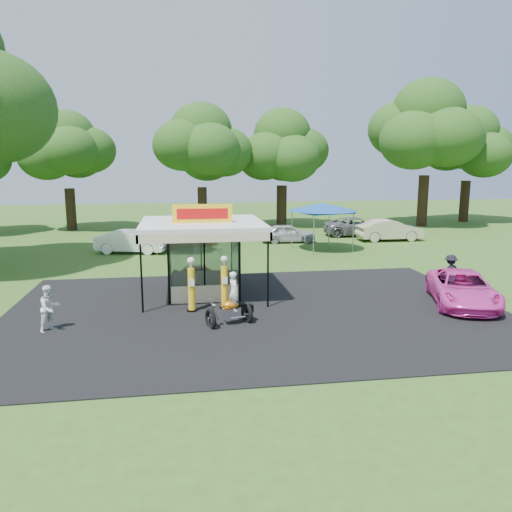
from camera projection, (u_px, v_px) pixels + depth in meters
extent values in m
plane|color=#35551A|center=(265.00, 327.00, 18.35)|extent=(120.00, 120.00, 0.00)
cube|color=black|center=(256.00, 311.00, 20.29)|extent=(20.00, 14.00, 0.04)
cube|color=white|center=(203.00, 294.00, 22.89)|extent=(3.00, 3.00, 0.06)
cube|color=white|center=(202.00, 223.00, 22.30)|extent=(5.40, 5.40, 0.18)
cube|color=yellow|center=(202.00, 213.00, 21.72)|extent=(2.60, 0.25, 0.80)
cube|color=red|center=(202.00, 214.00, 21.60)|extent=(2.21, 0.02, 0.45)
cylinder|color=black|center=(141.00, 274.00, 19.74)|extent=(0.08, 0.08, 3.20)
cylinder|color=black|center=(268.00, 270.00, 20.52)|extent=(0.08, 0.08, 3.20)
cylinder|color=black|center=(192.00, 311.00, 20.23)|extent=(0.42, 0.42, 0.10)
cylinder|color=yellow|center=(192.00, 289.00, 20.06)|extent=(0.29, 0.29, 1.73)
cylinder|color=silver|center=(191.00, 266.00, 19.89)|extent=(0.19, 0.19, 0.19)
sphere|color=white|center=(191.00, 261.00, 19.85)|extent=(0.31, 0.31, 0.31)
cube|color=white|center=(192.00, 283.00, 19.84)|extent=(0.21, 0.02, 0.29)
cylinder|color=black|center=(225.00, 308.00, 20.64)|extent=(0.42, 0.42, 0.10)
cylinder|color=yellow|center=(224.00, 286.00, 20.48)|extent=(0.29, 0.29, 1.71)
cylinder|color=silver|center=(224.00, 264.00, 20.30)|extent=(0.19, 0.19, 0.19)
sphere|color=white|center=(224.00, 259.00, 20.27)|extent=(0.30, 0.30, 0.30)
cube|color=white|center=(225.00, 281.00, 20.26)|extent=(0.21, 0.02, 0.29)
torus|color=black|center=(211.00, 319.00, 18.16)|extent=(0.42, 0.83, 0.83)
torus|color=black|center=(247.00, 314.00, 18.84)|extent=(0.42, 0.83, 0.83)
cube|color=silver|center=(230.00, 312.00, 18.50)|extent=(0.60, 0.44, 0.30)
ellipsoid|color=#BF660D|center=(230.00, 305.00, 18.45)|extent=(0.63, 0.35, 0.30)
cube|color=black|center=(239.00, 305.00, 18.61)|extent=(0.60, 0.42, 0.10)
cube|color=black|center=(248.00, 308.00, 18.82)|extent=(0.43, 0.43, 0.28)
cylinder|color=silver|center=(214.00, 309.00, 18.17)|extent=(0.43, 0.20, 0.88)
cylinder|color=silver|center=(218.00, 300.00, 18.17)|extent=(0.24, 0.58, 0.05)
sphere|color=silver|center=(214.00, 306.00, 18.13)|extent=(0.16, 0.16, 0.16)
imported|color=white|center=(234.00, 291.00, 18.42)|extent=(0.51, 0.63, 1.48)
torus|color=black|center=(196.00, 291.00, 22.26)|extent=(0.70, 0.48, 0.66)
torus|color=black|center=(193.00, 290.00, 22.37)|extent=(0.71, 0.55, 0.66)
cube|color=#593819|center=(465.00, 301.00, 20.17)|extent=(0.54, 0.31, 0.91)
cube|color=#593819|center=(462.00, 299.00, 20.39)|extent=(0.54, 0.31, 0.91)
imported|color=yellow|center=(201.00, 274.00, 24.95)|extent=(2.82, 1.13, 0.96)
imported|color=#F342B6|center=(462.00, 288.00, 21.10)|extent=(3.96, 5.67, 1.44)
imported|color=white|center=(50.00, 308.00, 17.77)|extent=(1.01, 1.04, 1.69)
imported|color=black|center=(450.00, 272.00, 23.72)|extent=(1.15, 0.75, 1.68)
imported|color=white|center=(131.00, 242.00, 33.39)|extent=(4.91, 2.65, 1.54)
imported|color=#A1290C|center=(187.00, 237.00, 36.06)|extent=(4.89, 3.45, 1.31)
imported|color=silver|center=(288.00, 233.00, 37.90)|extent=(4.24, 1.88, 1.42)
imported|color=slate|center=(357.00, 227.00, 41.35)|extent=(5.73, 3.08, 1.53)
imported|color=beige|center=(390.00, 230.00, 38.75)|extent=(5.08, 1.79, 1.67)
cylinder|color=gray|center=(159.00, 235.00, 34.68)|extent=(0.05, 0.05, 2.11)
cylinder|color=gray|center=(195.00, 234.00, 35.06)|extent=(0.05, 0.05, 2.11)
cylinder|color=gray|center=(158.00, 240.00, 32.31)|extent=(0.05, 0.05, 2.11)
cylinder|color=gray|center=(196.00, 239.00, 32.68)|extent=(0.05, 0.05, 2.11)
cube|color=#184A9D|center=(177.00, 220.00, 33.48)|extent=(2.64, 2.64, 0.11)
cone|color=#184A9D|center=(177.00, 216.00, 33.43)|extent=(3.80, 3.80, 0.44)
cylinder|color=gray|center=(295.00, 229.00, 35.70)|extent=(0.07, 0.07, 2.61)
cylinder|color=gray|center=(336.00, 228.00, 36.17)|extent=(0.07, 0.07, 2.61)
cylinder|color=gray|center=(306.00, 235.00, 32.73)|extent=(0.07, 0.07, 2.61)
cylinder|color=gray|center=(350.00, 234.00, 33.19)|extent=(0.07, 0.07, 2.61)
cube|color=#184A9D|center=(322.00, 212.00, 34.20)|extent=(3.26, 3.26, 0.13)
cone|color=#184A9D|center=(322.00, 207.00, 34.14)|extent=(4.70, 4.70, 0.54)
cylinder|color=black|center=(71.00, 209.00, 44.88)|extent=(0.88, 0.88, 3.73)
ellipsoid|color=#1D4513|center=(67.00, 155.00, 44.01)|extent=(8.66, 8.66, 7.43)
cylinder|color=black|center=(202.00, 209.00, 44.50)|extent=(0.83, 0.83, 3.86)
ellipsoid|color=#1D4513|center=(201.00, 152.00, 43.59)|extent=(9.26, 9.26, 7.93)
cylinder|color=black|center=(282.00, 206.00, 47.62)|extent=(0.97, 0.97, 3.87)
ellipsoid|color=#1D4513|center=(282.00, 153.00, 46.72)|extent=(9.03, 9.03, 7.74)
cylinder|color=black|center=(423.00, 201.00, 47.75)|extent=(0.97, 0.97, 4.83)
ellipsoid|color=#1D4513|center=(427.00, 135.00, 46.62)|extent=(11.26, 11.26, 9.65)
cylinder|color=black|center=(464.00, 201.00, 51.43)|extent=(0.94, 0.94, 4.19)
ellipsoid|color=#1D4513|center=(468.00, 149.00, 50.47)|extent=(9.47, 9.47, 8.11)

